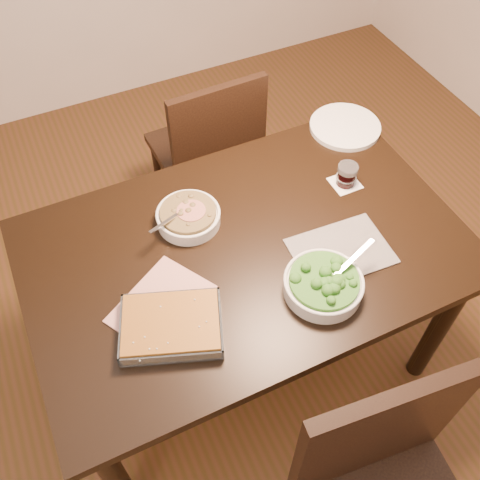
{
  "coord_description": "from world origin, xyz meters",
  "views": [
    {
      "loc": [
        -0.46,
        -0.94,
        2.11
      ],
      "look_at": [
        -0.02,
        -0.0,
        0.8
      ],
      "focal_mm": 40.0,
      "sensor_mm": 36.0,
      "label": 1
    }
  ],
  "objects_px": {
    "wine_tumbler": "(347,174)",
    "chair_far": "(210,149)",
    "dinner_plate": "(345,127)",
    "table": "(246,264)",
    "broccoli_bowl": "(323,284)",
    "baking_dish": "(171,326)",
    "stew_bowl": "(188,216)"
  },
  "relations": [
    {
      "from": "broccoli_bowl",
      "to": "baking_dish",
      "type": "relative_size",
      "value": 0.79
    },
    {
      "from": "stew_bowl",
      "to": "chair_far",
      "type": "height_order",
      "value": "chair_far"
    },
    {
      "from": "chair_far",
      "to": "wine_tumbler",
      "type": "bearing_deg",
      "value": 110.71
    },
    {
      "from": "stew_bowl",
      "to": "dinner_plate",
      "type": "distance_m",
      "value": 0.75
    },
    {
      "from": "wine_tumbler",
      "to": "chair_far",
      "type": "height_order",
      "value": "chair_far"
    },
    {
      "from": "dinner_plate",
      "to": "chair_far",
      "type": "height_order",
      "value": "chair_far"
    },
    {
      "from": "table",
      "to": "wine_tumbler",
      "type": "xyz_separation_m",
      "value": [
        0.44,
        0.11,
        0.14
      ]
    },
    {
      "from": "baking_dish",
      "to": "table",
      "type": "bearing_deg",
      "value": 49.65
    },
    {
      "from": "baking_dish",
      "to": "wine_tumbler",
      "type": "bearing_deg",
      "value": 41.0
    },
    {
      "from": "stew_bowl",
      "to": "table",
      "type": "bearing_deg",
      "value": -54.23
    },
    {
      "from": "wine_tumbler",
      "to": "chair_far",
      "type": "relative_size",
      "value": 0.09
    },
    {
      "from": "table",
      "to": "chair_far",
      "type": "height_order",
      "value": "chair_far"
    },
    {
      "from": "wine_tumbler",
      "to": "baking_dish",
      "type": "bearing_deg",
      "value": -159.32
    },
    {
      "from": "stew_bowl",
      "to": "dinner_plate",
      "type": "xyz_separation_m",
      "value": [
        0.72,
        0.18,
        -0.02
      ]
    },
    {
      "from": "baking_dish",
      "to": "dinner_plate",
      "type": "height_order",
      "value": "baking_dish"
    },
    {
      "from": "table",
      "to": "stew_bowl",
      "type": "relative_size",
      "value": 6.32
    },
    {
      "from": "wine_tumbler",
      "to": "chair_far",
      "type": "distance_m",
      "value": 0.74
    },
    {
      "from": "table",
      "to": "broccoli_bowl",
      "type": "height_order",
      "value": "broccoli_bowl"
    },
    {
      "from": "broccoli_bowl",
      "to": "wine_tumbler",
      "type": "xyz_separation_m",
      "value": [
        0.3,
        0.35,
        0.01
      ]
    },
    {
      "from": "chair_far",
      "to": "stew_bowl",
      "type": "bearing_deg",
      "value": 59.66
    },
    {
      "from": "table",
      "to": "chair_far",
      "type": "bearing_deg",
      "value": 76.52
    },
    {
      "from": "baking_dish",
      "to": "wine_tumbler",
      "type": "height_order",
      "value": "wine_tumbler"
    },
    {
      "from": "broccoli_bowl",
      "to": "baking_dish",
      "type": "xyz_separation_m",
      "value": [
        -0.46,
        0.07,
        -0.01
      ]
    },
    {
      "from": "baking_dish",
      "to": "dinner_plate",
      "type": "bearing_deg",
      "value": 50.76
    },
    {
      "from": "baking_dish",
      "to": "wine_tumbler",
      "type": "xyz_separation_m",
      "value": [
        0.76,
        0.29,
        0.02
      ]
    },
    {
      "from": "table",
      "to": "wine_tumbler",
      "type": "relative_size",
      "value": 17.39
    },
    {
      "from": "stew_bowl",
      "to": "wine_tumbler",
      "type": "distance_m",
      "value": 0.57
    },
    {
      "from": "chair_far",
      "to": "table",
      "type": "bearing_deg",
      "value": 74.61
    },
    {
      "from": "broccoli_bowl",
      "to": "dinner_plate",
      "type": "relative_size",
      "value": 0.99
    },
    {
      "from": "table",
      "to": "broccoli_bowl",
      "type": "bearing_deg",
      "value": -61.28
    },
    {
      "from": "dinner_plate",
      "to": "table",
      "type": "bearing_deg",
      "value": -148.98
    },
    {
      "from": "broccoli_bowl",
      "to": "chair_far",
      "type": "xyz_separation_m",
      "value": [
        0.04,
        0.98,
        -0.28
      ]
    }
  ]
}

